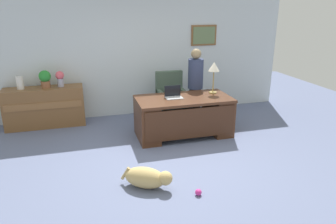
# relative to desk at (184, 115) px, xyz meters

# --- Properties ---
(ground_plane) EXTENTS (12.00, 12.00, 0.00)m
(ground_plane) POSITION_rel_desk_xyz_m (-0.57, -0.96, -0.42)
(ground_plane) COLOR slate
(back_wall) EXTENTS (7.00, 0.16, 2.70)m
(back_wall) POSITION_rel_desk_xyz_m (-0.56, 1.64, 0.93)
(back_wall) COLOR silver
(back_wall) RESTS_ON ground_plane
(desk) EXTENTS (1.82, 0.92, 0.77)m
(desk) POSITION_rel_desk_xyz_m (0.00, 0.00, 0.00)
(desk) COLOR #4C2B19
(desk) RESTS_ON ground_plane
(credenza) EXTENTS (1.60, 0.50, 0.83)m
(credenza) POSITION_rel_desk_xyz_m (-2.65, 1.29, -0.00)
(credenza) COLOR brown
(credenza) RESTS_ON ground_plane
(armchair) EXTENTS (0.60, 0.59, 1.06)m
(armchair) POSITION_rel_desk_xyz_m (0.03, 0.99, 0.06)
(armchair) COLOR #475B4C
(armchair) RESTS_ON ground_plane
(person_standing) EXTENTS (0.32, 0.32, 1.60)m
(person_standing) POSITION_rel_desk_xyz_m (0.47, 0.66, 0.40)
(person_standing) COLOR #262323
(person_standing) RESTS_ON ground_plane
(dog_lying) EXTENTS (0.69, 0.57, 0.30)m
(dog_lying) POSITION_rel_desk_xyz_m (-1.09, -1.66, -0.26)
(dog_lying) COLOR tan
(dog_lying) RESTS_ON ground_plane
(laptop) EXTENTS (0.32, 0.22, 0.22)m
(laptop) POSITION_rel_desk_xyz_m (-0.19, 0.09, 0.41)
(laptop) COLOR #B2B5BA
(laptop) RESTS_ON desk
(desk_lamp) EXTENTS (0.22, 0.22, 0.63)m
(desk_lamp) POSITION_rel_desk_xyz_m (0.67, 0.19, 0.85)
(desk_lamp) COLOR #9E8447
(desk_lamp) RESTS_ON desk
(vase_with_flowers) EXTENTS (0.17, 0.17, 0.33)m
(vase_with_flowers) POSITION_rel_desk_xyz_m (-2.29, 1.29, 0.60)
(vase_with_flowers) COLOR #9D9DB3
(vase_with_flowers) RESTS_ON credenza
(vase_empty) EXTENTS (0.14, 0.14, 0.27)m
(vase_empty) POSITION_rel_desk_xyz_m (-3.06, 1.29, 0.55)
(vase_empty) COLOR silver
(vase_empty) RESTS_ON credenza
(potted_plant) EXTENTS (0.24, 0.24, 0.36)m
(potted_plant) POSITION_rel_desk_xyz_m (-2.58, 1.29, 0.61)
(potted_plant) COLOR brown
(potted_plant) RESTS_ON credenza
(dog_toy_ball) EXTENTS (0.09, 0.09, 0.09)m
(dog_toy_ball) POSITION_rel_desk_xyz_m (-0.47, -2.05, -0.37)
(dog_toy_ball) COLOR #D8338C
(dog_toy_ball) RESTS_ON ground_plane
(dog_toy_bone) EXTENTS (0.19, 0.07, 0.05)m
(dog_toy_bone) POSITION_rel_desk_xyz_m (-0.77, -1.47, -0.39)
(dog_toy_bone) COLOR green
(dog_toy_bone) RESTS_ON ground_plane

